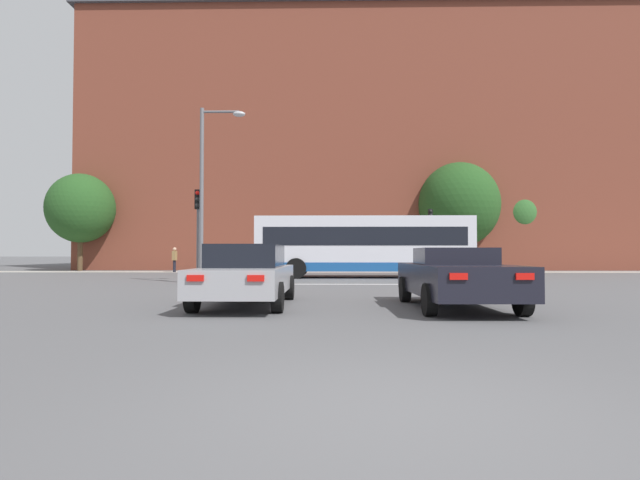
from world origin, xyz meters
name	(u,v)px	position (x,y,z in m)	size (l,w,h in m)	color
ground_plane	(395,412)	(0.00, 0.00, 0.00)	(400.00, 400.00, 0.00)	#545456
stop_line_strip	(342,284)	(0.00, 15.97, 0.00)	(8.93, 0.30, 0.01)	silver
far_pavement	(337,272)	(0.00, 29.31, 0.01)	(69.92, 2.50, 0.01)	#A09B91
brick_civic_building	(362,142)	(2.39, 40.24, 11.10)	(44.72, 16.53, 28.55)	brown
car_saloon_left	(247,274)	(-2.44, 7.82, 0.73)	(1.98, 4.83, 1.43)	#9E9EA3
car_roadster_right	(456,277)	(2.33, 7.33, 0.69)	(2.09, 4.68, 1.35)	black
bus_crossing_lead	(363,245)	(1.22, 21.50, 1.65)	(10.79, 2.68, 3.07)	silver
traffic_light_far_right	(431,230)	(6.02, 28.33, 2.76)	(0.26, 0.31, 4.09)	slate
traffic_light_near_left	(198,220)	(-5.89, 16.45, 2.60)	(0.26, 0.31, 3.85)	slate
street_lamp_junction	(209,177)	(-5.38, 16.15, 4.33)	(1.84, 0.36, 7.13)	slate
pedestrian_waiting	(175,258)	(-10.66, 28.66, 0.95)	(0.24, 0.41, 1.63)	black
tree_by_building	(81,208)	(-18.20, 31.19, 4.44)	(4.68, 4.68, 6.91)	#4C3823
tree_kerbside	(459,205)	(8.84, 32.14, 4.75)	(5.78, 5.78, 7.79)	#4C3823
tree_distant	(516,214)	(13.63, 34.01, 4.21)	(3.85, 3.85, 6.25)	#4C3823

